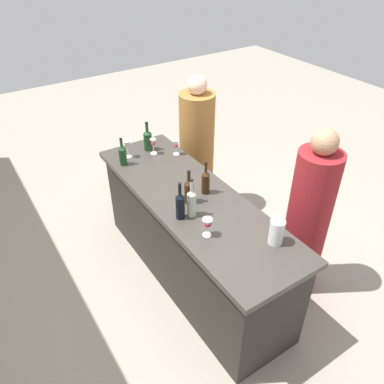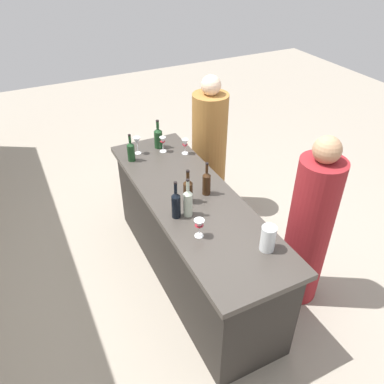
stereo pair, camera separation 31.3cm
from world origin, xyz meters
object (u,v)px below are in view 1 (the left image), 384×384
object	(u,v)px
person_center_guest	(197,151)
wine_bottle_leftmost_clear_pale	(192,202)
wine_bottle_second_left_near_black	(180,205)
wine_bottle_rightmost_olive_green	(123,155)
wine_bottle_second_right_amber_brown	(206,181)
water_pitcher	(277,232)
wine_glass_near_center	(153,143)
person_left_guest	(307,221)
wine_glass_far_left	(207,224)
wine_glass_near_right	(127,146)
wine_glass_near_left	(176,145)
wine_bottle_far_right_olive_green	(148,139)
wine_bottle_center_amber_brown	(189,190)

from	to	relation	value
person_center_guest	wine_bottle_leftmost_clear_pale	bearing A→B (deg)	71.81
wine_bottle_second_left_near_black	wine_bottle_rightmost_olive_green	world-z (taller)	wine_bottle_second_left_near_black
wine_bottle_second_right_amber_brown	water_pitcher	bearing A→B (deg)	-175.17
wine_glass_near_center	person_left_guest	size ratio (longest dim) A/B	0.10
wine_bottle_second_right_amber_brown	wine_glass_near_center	distance (m)	0.83
wine_glass_near_center	person_left_guest	xyz separation A→B (m)	(-1.41, -0.70, -0.31)
wine_bottle_second_right_amber_brown	wine_glass_far_left	bearing A→B (deg)	146.37
wine_glass_far_left	wine_glass_near_right	bearing A→B (deg)	-0.63
wine_glass_near_center	person_center_guest	distance (m)	0.67
wine_bottle_second_right_amber_brown	water_pitcher	distance (m)	0.78
person_left_guest	water_pitcher	bearing A→B (deg)	20.39
wine_bottle_rightmost_olive_green	wine_glass_near_left	size ratio (longest dim) A/B	1.77
wine_glass_near_left	person_left_guest	world-z (taller)	person_left_guest
wine_glass_near_left	wine_bottle_far_right_olive_green	bearing A→B (deg)	38.46
wine_bottle_rightmost_olive_green	water_pitcher	xyz separation A→B (m)	(-1.57, -0.45, -0.01)
wine_bottle_second_right_amber_brown	wine_glass_near_right	xyz separation A→B (m)	(0.90, 0.28, 0.01)
wine_bottle_second_right_amber_brown	wine_bottle_far_right_olive_green	distance (m)	0.93
person_left_guest	wine_glass_near_right	bearing A→B (deg)	-55.73
wine_bottle_second_left_near_black	wine_bottle_rightmost_olive_green	xyz separation A→B (m)	(0.97, 0.03, -0.02)
wine_bottle_center_amber_brown	wine_glass_near_right	xyz separation A→B (m)	(0.93, 0.10, 0.01)
wine_glass_far_left	water_pitcher	world-z (taller)	water_pitcher
wine_glass_far_left	person_left_guest	distance (m)	1.00
wine_bottle_second_right_amber_brown	person_center_guest	bearing A→B (deg)	-29.88
wine_bottle_rightmost_olive_green	wine_bottle_far_right_olive_green	bearing A→B (deg)	-69.04
wine_bottle_second_right_amber_brown	person_center_guest	size ratio (longest dim) A/B	0.19
wine_bottle_leftmost_clear_pale	wine_glass_near_left	world-z (taller)	wine_bottle_leftmost_clear_pale
wine_glass_near_center	wine_bottle_rightmost_olive_green	bearing A→B (deg)	94.54
wine_glass_near_left	wine_glass_near_right	world-z (taller)	wine_glass_near_right
wine_bottle_leftmost_clear_pale	wine_glass_near_right	xyz separation A→B (m)	(1.09, 0.02, -0.00)
wine_bottle_second_left_near_black	wine_glass_near_center	world-z (taller)	wine_bottle_second_left_near_black
wine_bottle_center_amber_brown	wine_glass_far_left	bearing A→B (deg)	164.97
wine_bottle_leftmost_clear_pale	wine_bottle_second_left_near_black	xyz separation A→B (m)	(0.02, 0.09, -0.00)
wine_glass_near_left	wine_glass_near_right	distance (m)	0.47
wine_glass_near_center	wine_glass_far_left	world-z (taller)	wine_glass_near_center
wine_glass_near_right	water_pitcher	distance (m)	1.71
wine_glass_far_left	water_pitcher	xyz separation A→B (m)	(-0.33, -0.36, -0.00)
wine_glass_near_center	wine_glass_near_right	distance (m)	0.25
wine_bottle_second_left_near_black	wine_bottle_second_right_amber_brown	distance (m)	0.39
wine_bottle_far_right_olive_green	person_center_guest	size ratio (longest dim) A/B	0.19
wine_glass_far_left	person_left_guest	size ratio (longest dim) A/B	0.09
wine_bottle_second_left_near_black	wine_glass_near_center	distance (m)	1.04
wine_glass_far_left	water_pitcher	bearing A→B (deg)	-132.19
wine_bottle_second_right_amber_brown	wine_bottle_far_right_olive_green	bearing A→B (deg)	3.23
wine_glass_near_left	wine_glass_far_left	distance (m)	1.22
person_center_guest	wine_glass_far_left	bearing A→B (deg)	76.11
wine_bottle_rightmost_olive_green	person_center_guest	distance (m)	0.98
wine_bottle_center_amber_brown	wine_glass_far_left	world-z (taller)	wine_bottle_center_amber_brown
wine_bottle_leftmost_clear_pale	wine_bottle_far_right_olive_green	xyz separation A→B (m)	(1.11, -0.21, -0.01)
wine_bottle_rightmost_olive_green	wine_glass_near_left	xyz separation A→B (m)	(-0.11, -0.51, -0.00)
wine_bottle_center_amber_brown	wine_glass_near_left	bearing A→B (deg)	-23.70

